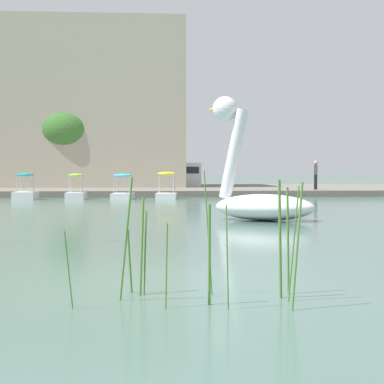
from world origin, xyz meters
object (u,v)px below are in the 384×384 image
at_px(swan_boat, 257,192).
at_px(pedal_boat_teal, 26,192).
at_px(tree_broadleaf_left, 70,131).
at_px(parked_van, 168,174).
at_px(person_on_path, 316,174).
at_px(pedal_boat_lime, 76,192).
at_px(pedal_boat_cyan, 123,191).
at_px(pedal_boat_yellow, 167,191).

distance_m(swan_boat, pedal_boat_teal, 18.43).
distance_m(pedal_boat_teal, tree_broadleaf_left, 12.77).
bearing_deg(parked_van, person_on_path, -38.59).
xyz_separation_m(pedal_boat_lime, parked_van, (5.44, 11.69, 0.91)).
bearing_deg(pedal_boat_cyan, person_on_path, 19.02).
relative_size(pedal_boat_cyan, parked_van, 0.44).
relative_size(pedal_boat_yellow, pedal_boat_lime, 1.04).
distance_m(tree_broadleaf_left, person_on_path, 17.94).
relative_size(swan_boat, tree_broadleaf_left, 0.53).
bearing_deg(swan_boat, tree_broadleaf_left, 107.82).
xyz_separation_m(pedal_boat_lime, tree_broadleaf_left, (-1.61, 12.05, 4.01)).
bearing_deg(pedal_boat_lime, pedal_boat_teal, -179.16).
height_order(swan_boat, parked_van, swan_boat).
relative_size(pedal_boat_yellow, person_on_path, 1.02).
bearing_deg(swan_boat, pedal_boat_teal, 122.66).
relative_size(person_on_path, parked_van, 0.38).
bearing_deg(pedal_boat_teal, pedal_boat_lime, 0.84).
bearing_deg(pedal_boat_yellow, parked_van, 87.46).
relative_size(pedal_boat_lime, parked_van, 0.37).
bearing_deg(swan_boat, person_on_path, 70.43).
height_order(pedal_boat_yellow, tree_broadleaf_left, tree_broadleaf_left).
height_order(pedal_boat_cyan, pedal_boat_teal, pedal_boat_teal).
xyz_separation_m(swan_boat, person_on_path, (7.14, 20.08, 0.47)).
xyz_separation_m(tree_broadleaf_left, parked_van, (7.04, -0.36, -3.10)).
distance_m(pedal_boat_lime, tree_broadleaf_left, 12.80).
bearing_deg(pedal_boat_teal, person_on_path, 14.98).
relative_size(pedal_boat_teal, person_on_path, 1.11).
height_order(pedal_boat_yellow, parked_van, parked_van).
relative_size(swan_boat, pedal_boat_lime, 2.24).
xyz_separation_m(swan_boat, tree_broadleaf_left, (-8.87, 27.60, 3.53)).
xyz_separation_m(pedal_boat_lime, pedal_boat_teal, (-2.68, -0.04, 0.03)).
distance_m(pedal_boat_cyan, pedal_boat_teal, 5.22).
bearing_deg(pedal_boat_cyan, pedal_boat_lime, -170.17).
relative_size(pedal_boat_cyan, person_on_path, 1.16).
bearing_deg(pedal_boat_yellow, pedal_boat_teal, -175.92).
height_order(pedal_boat_lime, parked_van, parked_van).
bearing_deg(swan_boat, pedal_boat_lime, 115.03).
xyz_separation_m(swan_boat, pedal_boat_teal, (-9.94, 15.51, -0.46)).
bearing_deg(person_on_path, pedal_boat_cyan, -160.98).
bearing_deg(pedal_boat_cyan, swan_boat, -73.47).
bearing_deg(pedal_boat_lime, parked_van, 65.05).
xyz_separation_m(swan_boat, pedal_boat_lime, (-7.26, 15.55, -0.48)).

